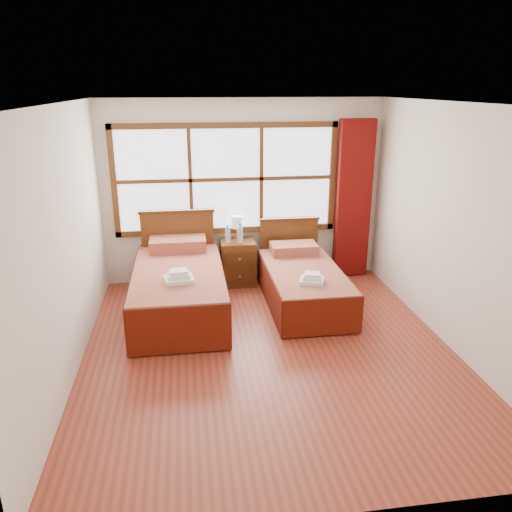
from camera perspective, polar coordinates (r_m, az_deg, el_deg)
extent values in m
plane|color=#943925|center=(5.57, 1.49, -10.72)|extent=(4.50, 4.50, 0.00)
plane|color=white|center=(4.84, 1.76, 17.06)|extent=(4.50, 4.50, 0.00)
plane|color=silver|center=(7.22, -1.44, 7.30)|extent=(4.00, 0.00, 4.00)
plane|color=silver|center=(5.12, -21.01, 1.10)|extent=(0.00, 4.50, 4.50)
plane|color=silver|center=(5.74, 21.74, 2.85)|extent=(0.00, 4.50, 4.50)
cube|color=white|center=(7.13, -3.44, 8.76)|extent=(3.00, 0.02, 1.40)
cube|color=#582F13|center=(7.27, -3.31, 2.99)|extent=(3.16, 0.06, 0.08)
cube|color=#582F13|center=(7.01, -3.55, 14.69)|extent=(3.16, 0.06, 0.08)
cube|color=#582F13|center=(7.15, -15.94, 8.10)|extent=(0.08, 0.06, 1.56)
cube|color=#582F13|center=(7.39, 8.70, 8.95)|extent=(0.08, 0.06, 1.56)
cube|color=#582F13|center=(7.08, -7.50, 8.57)|extent=(0.05, 0.05, 1.40)
cube|color=#582F13|center=(7.17, 0.61, 8.85)|extent=(0.05, 0.05, 1.40)
cube|color=#582F13|center=(7.11, -3.42, 8.73)|extent=(3.00, 0.05, 0.05)
cube|color=maroon|center=(7.47, 11.06, 6.33)|extent=(0.50, 0.16, 2.30)
cube|color=#44250E|center=(6.45, -8.71, -5.04)|extent=(0.98, 1.96, 0.32)
cube|color=maroon|center=(6.34, -8.84, -2.62)|extent=(1.10, 2.17, 0.27)
cube|color=#5C1709|center=(6.43, -13.66, -4.17)|extent=(0.03, 2.17, 0.54)
cube|color=#5C1709|center=(6.41, -3.86, -3.72)|extent=(0.03, 2.17, 0.54)
cube|color=#5C1709|center=(5.42, -8.79, -8.39)|extent=(1.10, 0.03, 0.54)
cube|color=maroon|center=(7.01, -8.92, 1.40)|extent=(0.77, 0.45, 0.17)
cube|color=#582F13|center=(7.26, -8.85, 0.88)|extent=(1.02, 0.06, 1.07)
cube|color=#44250E|center=(7.11, -9.07, 5.05)|extent=(1.07, 0.08, 0.04)
cube|color=#44250E|center=(6.63, 5.47, -4.46)|extent=(0.83, 1.65, 0.27)
cube|color=maroon|center=(6.53, 5.54, -2.47)|extent=(0.93, 1.83, 0.22)
cube|color=#5C1709|center=(6.49, 1.51, -3.78)|extent=(0.03, 1.83, 0.46)
cube|color=#5C1709|center=(6.70, 9.36, -3.29)|extent=(0.03, 1.83, 0.46)
cube|color=#5C1709|center=(5.78, 7.62, -6.97)|extent=(0.93, 0.03, 0.46)
cube|color=maroon|center=(7.08, 4.33, 0.87)|extent=(0.65, 0.38, 0.14)
cube|color=#582F13|center=(7.44, 3.74, 0.83)|extent=(0.86, 0.06, 0.90)
cube|color=#44250E|center=(7.31, 3.82, 4.25)|extent=(0.90, 0.08, 0.04)
cube|color=#582F13|center=(7.23, -2.10, -0.72)|extent=(0.49, 0.43, 0.65)
cube|color=#44250E|center=(7.06, -1.89, -2.33)|extent=(0.43, 0.02, 0.20)
cube|color=#44250E|center=(6.97, -1.91, -0.34)|extent=(0.43, 0.02, 0.20)
sphere|color=#AE8E3B|center=(7.05, -1.87, -2.38)|extent=(0.03, 0.03, 0.03)
sphere|color=#AE8E3B|center=(6.95, -1.89, -0.39)|extent=(0.03, 0.03, 0.03)
cube|color=white|center=(5.90, -8.80, -2.62)|extent=(0.36, 0.32, 0.05)
cube|color=white|center=(5.88, -8.82, -2.18)|extent=(0.27, 0.24, 0.05)
cube|color=white|center=(5.87, -8.84, -1.78)|extent=(0.22, 0.20, 0.04)
cube|color=white|center=(6.08, 6.42, -2.82)|extent=(0.35, 0.33, 0.04)
cube|color=white|center=(6.06, 6.43, -2.45)|extent=(0.26, 0.24, 0.04)
cube|color=white|center=(6.05, 6.44, -2.11)|extent=(0.22, 0.20, 0.04)
cylinder|color=gold|center=(7.22, -2.20, 2.07)|extent=(0.11, 0.11, 0.02)
cylinder|color=gold|center=(7.20, -2.21, 2.70)|extent=(0.02, 0.02, 0.15)
cylinder|color=silver|center=(7.16, -2.22, 3.93)|extent=(0.17, 0.17, 0.17)
cylinder|color=#A1BFCF|center=(7.01, -3.24, 2.42)|extent=(0.07, 0.07, 0.23)
cylinder|color=blue|center=(6.97, -3.26, 3.47)|extent=(0.03, 0.03, 0.03)
cylinder|color=#A1BFCF|center=(6.99, -1.81, 2.47)|extent=(0.07, 0.07, 0.25)
cylinder|color=blue|center=(6.96, -1.82, 3.57)|extent=(0.04, 0.04, 0.03)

